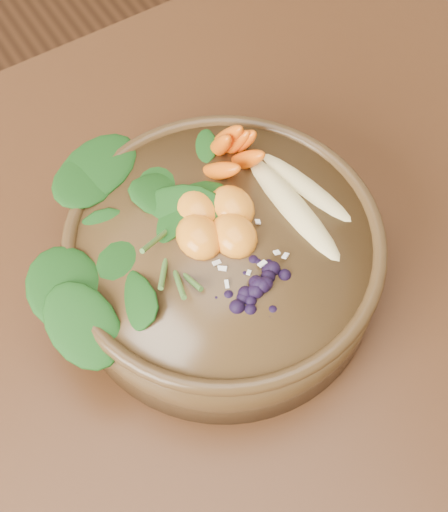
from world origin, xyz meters
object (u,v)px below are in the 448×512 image
at_px(banana_halves, 300,188).
at_px(blueberry_pile, 264,277).
at_px(mandarin_cluster, 215,214).
at_px(kale_heap, 146,199).
at_px(dining_table, 110,429).
at_px(carrot_cluster, 229,129).
at_px(stoneware_bowl, 224,261).

bearing_deg(banana_halves, blueberry_pile, -141.51).
relative_size(banana_halves, mandarin_cluster, 1.77).
height_order(kale_heap, blueberry_pile, kale_heap).
bearing_deg(kale_heap, mandarin_cluster, -42.91).
relative_size(kale_heap, blueberry_pile, 1.42).
xyz_separation_m(dining_table, kale_heap, (0.13, 0.11, 0.20)).
distance_m(banana_halves, mandarin_cluster, 0.09).
bearing_deg(carrot_cluster, blueberry_pile, -109.55).
relative_size(dining_table, stoneware_bowl, 5.22).
bearing_deg(mandarin_cluster, carrot_cluster, 49.07).
xyz_separation_m(kale_heap, carrot_cluster, (0.10, 0.02, 0.02)).
xyz_separation_m(banana_halves, blueberry_pile, (-0.09, -0.07, 0.01)).
height_order(stoneware_bowl, carrot_cluster, carrot_cluster).
height_order(stoneware_bowl, banana_halves, banana_halves).
bearing_deg(banana_halves, carrot_cluster, 113.06).
xyz_separation_m(stoneware_bowl, banana_halves, (0.09, 0.00, 0.06)).
bearing_deg(carrot_cluster, stoneware_bowl, -123.69).
bearing_deg(banana_halves, kale_heap, 156.45).
distance_m(kale_heap, carrot_cluster, 0.11).
distance_m(kale_heap, blueberry_pile, 0.14).
relative_size(carrot_cluster, banana_halves, 0.49).
bearing_deg(dining_table, mandarin_cluster, 19.95).
relative_size(dining_table, banana_halves, 9.28).
xyz_separation_m(carrot_cluster, mandarin_cluster, (-0.05, -0.06, -0.03)).
height_order(dining_table, stoneware_bowl, stoneware_bowl).
bearing_deg(blueberry_pile, mandarin_cluster, 89.61).
xyz_separation_m(dining_table, blueberry_pile, (0.17, -0.02, 0.20)).
relative_size(mandarin_cluster, blueberry_pile, 0.69).
height_order(kale_heap, banana_halves, kale_heap).
bearing_deg(dining_table, banana_halves, 10.18).
bearing_deg(stoneware_bowl, banana_halves, 1.62).
bearing_deg(carrot_cluster, dining_table, -150.05).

